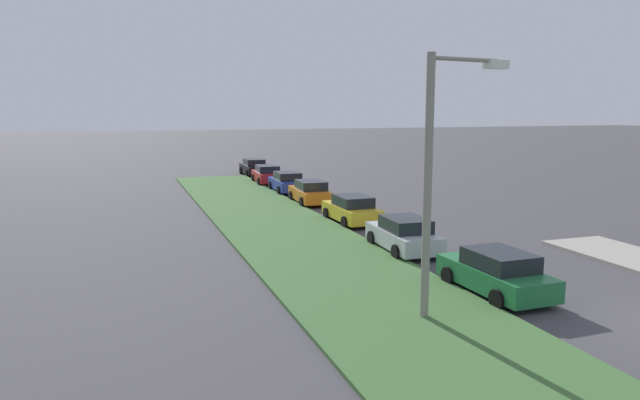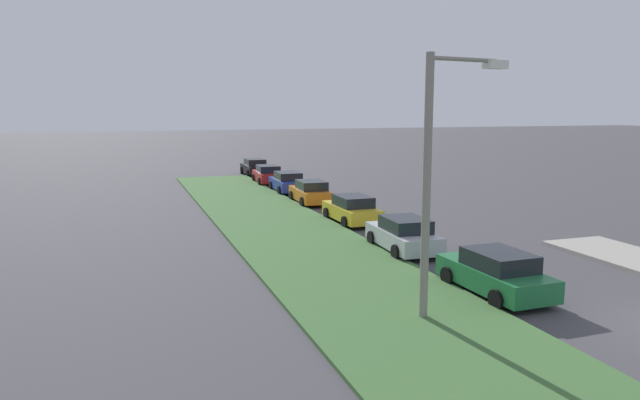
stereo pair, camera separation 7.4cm
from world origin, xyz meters
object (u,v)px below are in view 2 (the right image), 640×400
object	(u,v)px
parked_car_silver	(404,235)
parked_car_yellow	(352,210)
parked_car_red	(268,175)
streetlight	(437,167)
parked_car_orange	(311,192)
parked_car_blue	(288,182)
parked_car_black	(255,167)
parked_car_green	(496,273)

from	to	relation	value
parked_car_silver	parked_car_yellow	size ratio (longest dim) A/B	1.02
parked_car_red	streetlight	distance (m)	31.74
parked_car_orange	parked_car_red	bearing A→B (deg)	3.00
parked_car_orange	parked_car_yellow	bearing A→B (deg)	-177.28
parked_car_blue	parked_car_orange	bearing A→B (deg)	-178.32
parked_car_silver	parked_car_blue	world-z (taller)	same
parked_car_yellow	parked_car_black	size ratio (longest dim) A/B	1.00
parked_car_orange	streetlight	distance (m)	21.31
parked_car_orange	parked_car_red	world-z (taller)	same
parked_car_black	parked_car_blue	bearing A→B (deg)	179.49
parked_car_silver	parked_car_green	bearing A→B (deg)	-175.80
parked_car_yellow	parked_car_black	world-z (taller)	same
parked_car_black	streetlight	distance (m)	37.90
streetlight	parked_car_red	bearing A→B (deg)	-5.11
parked_car_blue	parked_car_silver	bearing A→B (deg)	-179.00
parked_car_yellow	streetlight	world-z (taller)	streetlight
parked_car_blue	parked_car_black	size ratio (longest dim) A/B	1.01
parked_car_blue	streetlight	xyz separation A→B (m)	(-26.13, 2.97, 3.67)
parked_car_green	parked_car_yellow	distance (m)	12.72
parked_car_green	parked_car_red	distance (m)	30.13
parked_car_silver	parked_car_yellow	bearing A→B (deg)	0.41
parked_car_green	parked_car_silver	bearing A→B (deg)	0.14
parked_car_orange	parked_car_green	bearing A→B (deg)	-177.97
parked_car_green	parked_car_blue	world-z (taller)	same
parked_car_green	parked_car_silver	size ratio (longest dim) A/B	0.99
parked_car_green	streetlight	world-z (taller)	streetlight
parked_car_yellow	parked_car_blue	size ratio (longest dim) A/B	0.99
parked_car_green	parked_car_yellow	world-z (taller)	same
parked_car_orange	streetlight	size ratio (longest dim) A/B	0.58
parked_car_silver	parked_car_red	world-z (taller)	same
parked_car_orange	parked_car_black	distance (m)	16.82
parked_car_orange	parked_car_black	world-z (taller)	same
parked_car_silver	parked_car_blue	distance (m)	18.63
parked_car_red	parked_car_black	world-z (taller)	same
parked_car_blue	parked_car_red	size ratio (longest dim) A/B	0.99
parked_car_silver	parked_car_black	bearing A→B (deg)	2.06
parked_car_red	streetlight	size ratio (longest dim) A/B	0.58
parked_car_green	parked_car_red	bearing A→B (deg)	-1.09
parked_car_yellow	parked_car_orange	xyz separation A→B (m)	(6.78, 0.09, 0.00)
parked_car_green	parked_car_yellow	size ratio (longest dim) A/B	1.01
parked_car_green	parked_car_yellow	xyz separation A→B (m)	(12.72, -0.07, 0.00)
parked_car_yellow	parked_car_red	distance (m)	17.41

